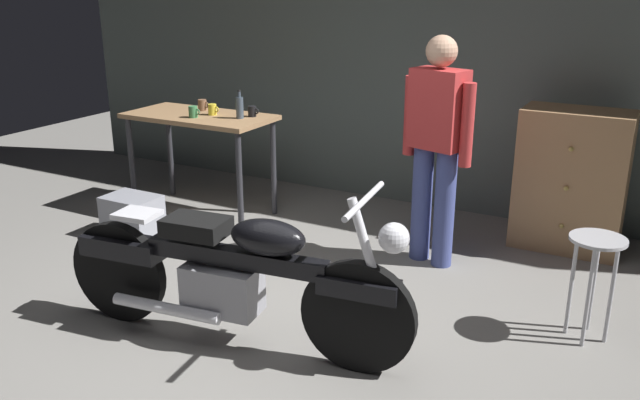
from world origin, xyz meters
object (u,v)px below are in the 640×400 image
person_standing (437,142)px  storage_bin (133,216)px  mug_yellow_tall (213,109)px  mug_green_speckled (193,112)px  wooden_dresser (571,180)px  shop_stool (595,261)px  mug_brown_stoneware (203,105)px  bottle (240,107)px  motorcycle (232,273)px  mug_black_matte (252,111)px

person_standing → storage_bin: bearing=31.3°
mug_yellow_tall → mug_green_speckled: 0.18m
wooden_dresser → shop_stool: bearing=-75.8°
wooden_dresser → mug_brown_stoneware: size_ratio=9.94×
person_standing → shop_stool: (1.19, -0.63, -0.43)m
shop_stool → mug_green_speckled: mug_green_speckled is taller
shop_stool → mug_brown_stoneware: 3.59m
storage_bin → wooden_dresser: bearing=24.6°
person_standing → bottle: size_ratio=6.93×
shop_stool → mug_yellow_tall: mug_yellow_tall is taller
motorcycle → mug_yellow_tall: bearing=122.2°
shop_stool → wooden_dresser: wooden_dresser is taller
wooden_dresser → person_standing: bearing=-137.2°
shop_stool → wooden_dresser: 1.45m
mug_yellow_tall → mug_black_matte: mug_yellow_tall is taller
motorcycle → wooden_dresser: wooden_dresser is taller
motorcycle → mug_green_speckled: size_ratio=19.94×
shop_stool → mug_green_speckled: bearing=170.3°
mug_yellow_tall → mug_brown_stoneware: size_ratio=0.95×
mug_brown_stoneware → bottle: bottle is taller
person_standing → shop_stool: 1.42m
mug_yellow_tall → mug_green_speckled: bearing=-114.2°
shop_stool → bottle: bearing=166.1°
storage_bin → bottle: 1.27m
shop_stool → mug_brown_stoneware: size_ratio=5.78×
motorcycle → bottle: size_ratio=9.05×
motorcycle → mug_yellow_tall: size_ratio=20.81×
person_standing → bottle: person_standing is taller
motorcycle → bottle: (-1.17, 1.78, 0.55)m
mug_yellow_tall → mug_brown_stoneware: mug_brown_stoneware is taller
person_standing → mug_green_speckled: person_standing is taller
motorcycle → shop_stool: size_ratio=3.41×
storage_bin → mug_brown_stoneware: (0.07, 0.90, 0.78)m
storage_bin → mug_yellow_tall: (0.27, 0.79, 0.78)m
motorcycle → mug_brown_stoneware: bearing=124.1°
motorcycle → wooden_dresser: bearing=52.5°
person_standing → storage_bin: 2.55m
motorcycle → mug_green_speckled: bearing=126.4°
storage_bin → mug_yellow_tall: size_ratio=4.20×
shop_stool → storage_bin: 3.55m
person_standing → mug_black_matte: 1.74m
person_standing → mug_brown_stoneware: 2.28m
motorcycle → wooden_dresser: (1.45, 2.45, 0.10)m
bottle → mug_yellow_tall: bearing=178.6°
mug_black_matte → bottle: size_ratio=0.42×
person_standing → mug_yellow_tall: 2.07m
mug_brown_stoneware → bottle: bearing=-14.2°
person_standing → mug_green_speckled: bearing=16.7°
shop_stool → mug_black_matte: 3.07m
mug_yellow_tall → bottle: (0.29, -0.01, 0.05)m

